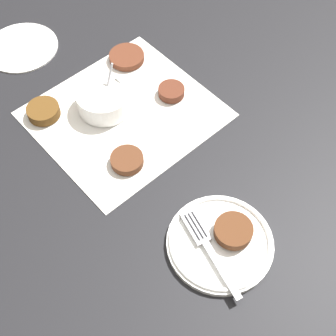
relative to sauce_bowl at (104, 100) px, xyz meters
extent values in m
plane|color=black|center=(-0.01, -0.03, -0.03)|extent=(4.00, 4.00, 0.00)
cube|color=silver|center=(0.01, -0.04, -0.02)|extent=(0.38, 0.36, 0.00)
cylinder|color=white|center=(0.00, 0.00, 0.00)|extent=(0.11, 0.11, 0.05)
cylinder|color=gold|center=(0.00, 0.00, -0.01)|extent=(0.10, 0.10, 0.03)
cone|color=white|center=(0.05, 0.00, 0.02)|extent=(0.03, 0.03, 0.03)
cylinder|color=silver|center=(0.02, 0.00, 0.03)|extent=(0.05, 0.02, 0.08)
cylinder|color=#502D1A|center=(-0.07, -0.14, -0.01)|extent=(0.06, 0.06, 0.02)
cylinder|color=#52281A|center=(0.12, -0.08, -0.01)|extent=(0.06, 0.06, 0.02)
cylinder|color=#53291A|center=(0.13, 0.07, -0.01)|extent=(0.08, 0.08, 0.01)
cylinder|color=#523515|center=(-0.10, 0.08, -0.01)|extent=(0.07, 0.07, 0.02)
cylinder|color=white|center=(-0.08, -0.38, -0.02)|extent=(0.19, 0.19, 0.01)
torus|color=white|center=(-0.08, -0.38, -0.01)|extent=(0.18, 0.18, 0.01)
cylinder|color=#512D19|center=(-0.05, -0.39, 0.00)|extent=(0.07, 0.07, 0.02)
cube|color=silver|center=(-0.12, -0.42, -0.01)|extent=(0.05, 0.11, 0.00)
cube|color=silver|center=(-0.09, -0.33, -0.01)|extent=(0.05, 0.07, 0.00)
cube|color=black|center=(-0.08, -0.33, 0.00)|extent=(0.02, 0.05, 0.00)
cube|color=black|center=(-0.09, -0.33, 0.00)|extent=(0.02, 0.05, 0.00)
cube|color=black|center=(-0.09, -0.33, 0.00)|extent=(0.02, 0.05, 0.00)
cylinder|color=white|center=(-0.01, 0.28, -0.02)|extent=(0.17, 0.17, 0.01)
camera|label=1|loc=(-0.39, -0.55, 0.74)|focal=50.00mm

